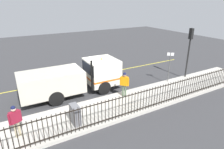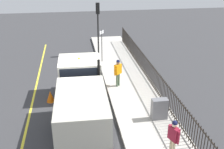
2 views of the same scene
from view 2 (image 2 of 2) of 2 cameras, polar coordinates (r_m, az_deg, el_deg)
The scene contains 11 objects.
ground_plane at distance 15.48m, azimuth -7.43°, elevation -5.41°, with size 54.12×54.12×0.00m, color #38383A.
sidewalk_slab at distance 15.81m, azimuth 4.69°, elevation -4.27°, with size 2.92×24.60×0.18m, color #B7B2A8.
lane_marking at distance 15.66m, azimuth -16.39°, elevation -5.89°, with size 0.12×22.14×0.01m, color yellow.
work_truck at distance 13.84m, azimuth -6.57°, elevation -3.10°, with size 2.43×6.99×2.57m.
worker_standing at distance 16.20m, azimuth 1.26°, elevation 0.92°, with size 0.50×0.48×1.70m.
pedestrian_distant at distance 10.88m, azimuth 12.77°, elevation -12.24°, with size 0.35×0.58×1.64m.
iron_fence at distance 15.81m, azimuth 9.32°, elevation -1.47°, with size 0.04×20.95×1.33m.
traffic_light_near at distance 21.75m, azimuth -2.98°, elevation 11.76°, with size 0.32×0.24×4.01m.
utility_cabinet at distance 13.38m, azimuth 9.89°, elevation -7.11°, with size 0.77×0.38×1.05m, color slate.
traffic_cone at distance 15.48m, azimuth -12.77°, elevation -4.49°, with size 0.45×0.45×0.64m, color orange.
street_sign at distance 20.11m, azimuth -2.15°, elevation 6.85°, with size 0.34×0.40×2.42m.
Camera 2 is at (-0.08, -13.58, 7.42)m, focal length 43.67 mm.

